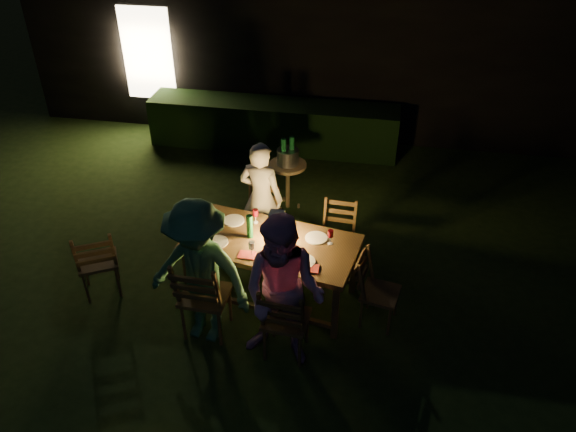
% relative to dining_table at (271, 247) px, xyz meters
% --- Properties ---
extents(garden_envelope, '(40.00, 40.00, 3.20)m').
position_rel_dining_table_xyz_m(garden_envelope, '(-0.27, 6.17, 0.87)').
color(garden_envelope, black).
rests_on(garden_envelope, ground).
extents(dining_table, '(2.02, 1.24, 0.79)m').
position_rel_dining_table_xyz_m(dining_table, '(0.00, 0.00, 0.00)').
color(dining_table, '#4A3318').
rests_on(dining_table, ground).
extents(chair_near_left, '(0.50, 0.53, 1.09)m').
position_rel_dining_table_xyz_m(chair_near_left, '(-0.57, -0.69, -0.38)').
color(chair_near_left, '#4A3318').
rests_on(chair_near_left, ground).
extents(chair_near_right, '(0.48, 0.51, 1.00)m').
position_rel_dining_table_xyz_m(chair_near_right, '(0.32, -0.84, -0.41)').
color(chair_near_right, '#4A3318').
rests_on(chair_near_right, ground).
extents(chair_far_left, '(0.43, 0.46, 0.90)m').
position_rel_dining_table_xyz_m(chair_far_left, '(-0.32, 0.83, -0.44)').
color(chair_far_left, '#4A3318').
rests_on(chair_far_left, ground).
extents(chair_far_right, '(0.42, 0.45, 0.90)m').
position_rel_dining_table_xyz_m(chair_far_right, '(0.67, 0.67, -0.43)').
color(chair_far_right, '#4A3318').
rests_on(chair_far_right, ground).
extents(chair_end, '(0.50, 0.48, 0.90)m').
position_rel_dining_table_xyz_m(chair_end, '(1.21, -0.20, -0.44)').
color(chair_end, '#4A3318').
rests_on(chair_end, ground).
extents(chair_spare, '(0.60, 0.62, 0.97)m').
position_rel_dining_table_xyz_m(chair_spare, '(-1.96, -0.29, -0.41)').
color(chair_spare, '#4A3318').
rests_on(chair_spare, ground).
extents(person_house_side, '(0.61, 0.45, 1.52)m').
position_rel_dining_table_xyz_m(person_house_side, '(-0.31, 0.88, 0.05)').
color(person_house_side, beige).
rests_on(person_house_side, ground).
extents(person_opp_right, '(0.92, 0.77, 1.70)m').
position_rel_dining_table_xyz_m(person_opp_right, '(0.31, -0.88, 0.14)').
color(person_opp_right, '#C688AF').
rests_on(person_opp_right, ground).
extents(person_opp_left, '(1.18, 0.80, 1.68)m').
position_rel_dining_table_xyz_m(person_opp_left, '(-0.58, -0.73, 0.13)').
color(person_opp_left, '#397247').
rests_on(person_opp_left, ground).
extents(lantern, '(0.16, 0.16, 0.35)m').
position_rel_dining_table_xyz_m(lantern, '(0.06, 0.04, 0.24)').
color(lantern, white).
rests_on(lantern, dining_table).
extents(plate_far_left, '(0.25, 0.25, 0.01)m').
position_rel_dining_table_xyz_m(plate_far_left, '(-0.51, 0.31, 0.09)').
color(plate_far_left, white).
rests_on(plate_far_left, dining_table).
extents(plate_near_left, '(0.25, 0.25, 0.01)m').
position_rel_dining_table_xyz_m(plate_near_left, '(-0.58, -0.13, 0.09)').
color(plate_near_left, white).
rests_on(plate_near_left, dining_table).
extents(plate_far_right, '(0.25, 0.25, 0.01)m').
position_rel_dining_table_xyz_m(plate_far_right, '(0.48, 0.14, 0.09)').
color(plate_far_right, white).
rests_on(plate_far_right, dining_table).
extents(plate_near_right, '(0.25, 0.25, 0.01)m').
position_rel_dining_table_xyz_m(plate_near_right, '(0.41, -0.29, 0.09)').
color(plate_near_right, white).
rests_on(plate_near_right, dining_table).
extents(wineglass_a, '(0.06, 0.06, 0.18)m').
position_rel_dining_table_xyz_m(wineglass_a, '(-0.25, 0.33, 0.17)').
color(wineglass_a, '#59070F').
rests_on(wineglass_a, dining_table).
extents(wineglass_b, '(0.06, 0.06, 0.18)m').
position_rel_dining_table_xyz_m(wineglass_b, '(-0.73, 0.00, 0.17)').
color(wineglass_b, '#59070F').
rests_on(wineglass_b, dining_table).
extents(wineglass_c, '(0.06, 0.06, 0.18)m').
position_rel_dining_table_xyz_m(wineglass_c, '(0.25, -0.33, 0.17)').
color(wineglass_c, '#59070F').
rests_on(wineglass_c, dining_table).
extents(wineglass_d, '(0.06, 0.06, 0.18)m').
position_rel_dining_table_xyz_m(wineglass_d, '(0.64, 0.07, 0.17)').
color(wineglass_d, '#59070F').
rests_on(wineglass_d, dining_table).
extents(wineglass_e, '(0.06, 0.06, 0.18)m').
position_rel_dining_table_xyz_m(wineglass_e, '(-0.15, -0.28, 0.17)').
color(wineglass_e, silver).
rests_on(wineglass_e, dining_table).
extents(bottle_table, '(0.07, 0.07, 0.28)m').
position_rel_dining_table_xyz_m(bottle_table, '(-0.25, 0.04, 0.22)').
color(bottle_table, '#0F471E').
rests_on(bottle_table, dining_table).
extents(napkin_left, '(0.18, 0.14, 0.01)m').
position_rel_dining_table_xyz_m(napkin_left, '(-0.20, -0.29, 0.08)').
color(napkin_left, red).
rests_on(napkin_left, dining_table).
extents(napkin_right, '(0.18, 0.14, 0.01)m').
position_rel_dining_table_xyz_m(napkin_right, '(0.49, -0.39, 0.08)').
color(napkin_right, red).
rests_on(napkin_right, dining_table).
extents(phone, '(0.14, 0.07, 0.01)m').
position_rel_dining_table_xyz_m(phone, '(-0.66, -0.19, 0.08)').
color(phone, black).
rests_on(phone, dining_table).
extents(side_table, '(0.52, 0.52, 0.71)m').
position_rel_dining_table_xyz_m(side_table, '(-0.16, 1.91, -0.09)').
color(side_table, olive).
rests_on(side_table, ground).
extents(ice_bucket, '(0.30, 0.30, 0.22)m').
position_rel_dining_table_xyz_m(ice_bucket, '(-0.16, 1.91, 0.11)').
color(ice_bucket, '#A5A8AD').
rests_on(ice_bucket, side_table).
extents(bottle_bucket_a, '(0.07, 0.07, 0.32)m').
position_rel_dining_table_xyz_m(bottle_bucket_a, '(-0.21, 1.87, 0.16)').
color(bottle_bucket_a, '#0F471E').
rests_on(bottle_bucket_a, side_table).
extents(bottle_bucket_b, '(0.07, 0.07, 0.32)m').
position_rel_dining_table_xyz_m(bottle_bucket_b, '(-0.11, 1.95, 0.16)').
color(bottle_bucket_b, '#0F471E').
rests_on(bottle_bucket_b, side_table).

